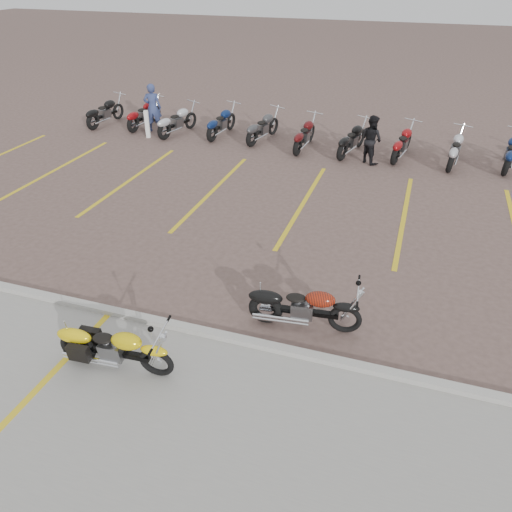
# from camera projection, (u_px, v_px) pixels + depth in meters

# --- Properties ---
(ground) EXTENTS (100.00, 100.00, 0.00)m
(ground) POSITION_uv_depth(u_px,v_px,m) (258.00, 280.00, 10.51)
(ground) COLOR #715751
(ground) RESTS_ON ground
(concrete_apron) EXTENTS (60.00, 5.00, 0.01)m
(concrete_apron) POSITION_uv_depth(u_px,v_px,m) (154.00, 452.00, 6.85)
(concrete_apron) COLOR #9E9B93
(concrete_apron) RESTS_ON ground
(curb) EXTENTS (60.00, 0.18, 0.12)m
(curb) POSITION_uv_depth(u_px,v_px,m) (222.00, 336.00, 8.85)
(curb) COLOR #ADAAA3
(curb) RESTS_ON ground
(parking_stripes) EXTENTS (38.00, 5.50, 0.01)m
(parking_stripes) POSITION_uv_depth(u_px,v_px,m) (303.00, 203.00, 13.75)
(parking_stripes) COLOR gold
(parking_stripes) RESTS_ON ground
(apron_stripe) EXTENTS (0.12, 5.00, 0.00)m
(apron_stripe) POSITION_uv_depth(u_px,v_px,m) (18.00, 410.00, 7.47)
(apron_stripe) COLOR gold
(apron_stripe) RESTS_ON concrete_apron
(yellow_cruiser) EXTENTS (2.01, 0.33, 0.83)m
(yellow_cruiser) POSITION_uv_depth(u_px,v_px,m) (114.00, 348.00, 8.07)
(yellow_cruiser) COLOR black
(yellow_cruiser) RESTS_ON ground
(flame_cruiser) EXTENTS (2.06, 0.40, 0.85)m
(flame_cruiser) POSITION_uv_depth(u_px,v_px,m) (302.00, 308.00, 8.96)
(flame_cruiser) COLOR black
(flame_cruiser) RESTS_ON ground
(person_a) EXTENTS (0.76, 0.61, 1.79)m
(person_a) POSITION_uv_depth(u_px,v_px,m) (153.00, 108.00, 18.95)
(person_a) COLOR navy
(person_a) RESTS_ON ground
(person_b) EXTENTS (0.96, 0.93, 1.55)m
(person_b) POSITION_uv_depth(u_px,v_px,m) (371.00, 139.00, 16.06)
(person_b) COLOR black
(person_b) RESTS_ON ground
(bollard) EXTENTS (0.20, 0.20, 1.00)m
(bollard) POSITION_uv_depth(u_px,v_px,m) (147.00, 124.00, 18.48)
(bollard) COLOR white
(bollard) RESTS_ON ground
(bg_bike_row) EXTENTS (17.44, 2.07, 1.10)m
(bg_bike_row) POSITION_uv_depth(u_px,v_px,m) (306.00, 131.00, 17.58)
(bg_bike_row) COLOR black
(bg_bike_row) RESTS_ON ground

